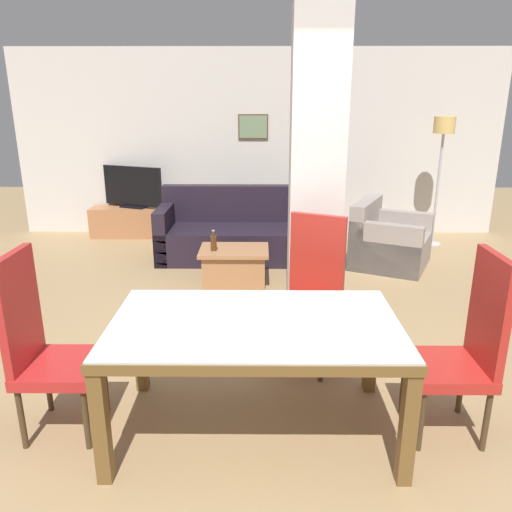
{
  "coord_description": "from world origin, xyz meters",
  "views": [
    {
      "loc": [
        0.03,
        -2.68,
        2.0
      ],
      "look_at": [
        0.0,
        0.79,
        0.9
      ],
      "focal_mm": 35.0,
      "sensor_mm": 36.0,
      "label": 1
    }
  ],
  "objects_px": {
    "coffee_table": "(234,266)",
    "dining_table": "(255,343)",
    "armchair": "(388,243)",
    "floor_lamp": "(443,139)",
    "dining_chair_head_left": "(42,343)",
    "bottle": "(214,243)",
    "dining_chair_head_right": "(466,344)",
    "tv_stand": "(135,222)",
    "sofa": "(242,235)",
    "dining_chair_far_right": "(312,289)",
    "tv_screen": "(133,188)"
  },
  "relations": [
    {
      "from": "dining_chair_head_right",
      "to": "tv_stand",
      "type": "bearing_deg",
      "value": 33.94
    },
    {
      "from": "dining_chair_head_left",
      "to": "bottle",
      "type": "height_order",
      "value": "dining_chair_head_left"
    },
    {
      "from": "armchair",
      "to": "sofa",
      "type": "bearing_deg",
      "value": -73.89
    },
    {
      "from": "coffee_table",
      "to": "dining_table",
      "type": "bearing_deg",
      "value": -84.3
    },
    {
      "from": "dining_chair_head_right",
      "to": "dining_chair_head_left",
      "type": "distance_m",
      "value": 2.54
    },
    {
      "from": "coffee_table",
      "to": "floor_lamp",
      "type": "relative_size",
      "value": 0.43
    },
    {
      "from": "coffee_table",
      "to": "floor_lamp",
      "type": "bearing_deg",
      "value": 30.72
    },
    {
      "from": "dining_chair_far_right",
      "to": "bottle",
      "type": "relative_size",
      "value": 5.07
    },
    {
      "from": "armchair",
      "to": "floor_lamp",
      "type": "relative_size",
      "value": 0.68
    },
    {
      "from": "floor_lamp",
      "to": "dining_chair_far_right",
      "type": "bearing_deg",
      "value": -122.05
    },
    {
      "from": "tv_stand",
      "to": "floor_lamp",
      "type": "relative_size",
      "value": 0.73
    },
    {
      "from": "dining_chair_head_left",
      "to": "armchair",
      "type": "height_order",
      "value": "dining_chair_head_left"
    },
    {
      "from": "dining_table",
      "to": "dining_chair_head_right",
      "type": "bearing_deg",
      "value": 0.0
    },
    {
      "from": "dining_chair_head_right",
      "to": "sofa",
      "type": "distance_m",
      "value": 3.9
    },
    {
      "from": "dining_table",
      "to": "tv_stand",
      "type": "height_order",
      "value": "dining_table"
    },
    {
      "from": "armchair",
      "to": "bottle",
      "type": "distance_m",
      "value": 2.25
    },
    {
      "from": "sofa",
      "to": "floor_lamp",
      "type": "xyz_separation_m",
      "value": [
        2.7,
        0.6,
        1.17
      ]
    },
    {
      "from": "dining_table",
      "to": "tv_stand",
      "type": "distance_m",
      "value": 5.0
    },
    {
      "from": "dining_chair_head_left",
      "to": "dining_chair_head_right",
      "type": "bearing_deg",
      "value": 90.0
    },
    {
      "from": "armchair",
      "to": "floor_lamp",
      "type": "bearing_deg",
      "value": 162.08
    },
    {
      "from": "dining_chair_head_right",
      "to": "floor_lamp",
      "type": "distance_m",
      "value": 4.45
    },
    {
      "from": "coffee_table",
      "to": "bottle",
      "type": "bearing_deg",
      "value": -163.29
    },
    {
      "from": "dining_chair_far_right",
      "to": "dining_table",
      "type": "bearing_deg",
      "value": 90.0
    },
    {
      "from": "tv_screen",
      "to": "tv_stand",
      "type": "bearing_deg",
      "value": -0.0
    },
    {
      "from": "dining_table",
      "to": "tv_stand",
      "type": "bearing_deg",
      "value": 111.83
    },
    {
      "from": "armchair",
      "to": "bottle",
      "type": "xyz_separation_m",
      "value": [
        -2.09,
        -0.79,
        0.23
      ]
    },
    {
      "from": "dining_table",
      "to": "coffee_table",
      "type": "xyz_separation_m",
      "value": [
        -0.26,
        2.56,
        -0.39
      ]
    },
    {
      "from": "dining_chair_head_right",
      "to": "sofa",
      "type": "bearing_deg",
      "value": 22.25
    },
    {
      "from": "dining_chair_far_right",
      "to": "bottle",
      "type": "bearing_deg",
      "value": -35.14
    },
    {
      "from": "coffee_table",
      "to": "floor_lamp",
      "type": "xyz_separation_m",
      "value": [
        2.74,
        1.63,
        1.26
      ]
    },
    {
      "from": "dining_table",
      "to": "tv_screen",
      "type": "distance_m",
      "value": 4.98
    },
    {
      "from": "dining_table",
      "to": "sofa",
      "type": "relative_size",
      "value": 0.81
    },
    {
      "from": "dining_table",
      "to": "sofa",
      "type": "bearing_deg",
      "value": 93.35
    },
    {
      "from": "coffee_table",
      "to": "floor_lamp",
      "type": "distance_m",
      "value": 3.43
    },
    {
      "from": "dining_chair_head_left",
      "to": "floor_lamp",
      "type": "xyz_separation_m",
      "value": [
        3.76,
        4.19,
        0.88
      ]
    },
    {
      "from": "dining_chair_head_left",
      "to": "coffee_table",
      "type": "xyz_separation_m",
      "value": [
        1.02,
        2.56,
        -0.38
      ]
    },
    {
      "from": "dining_chair_head_right",
      "to": "bottle",
      "type": "relative_size",
      "value": 5.07
    },
    {
      "from": "sofa",
      "to": "tv_screen",
      "type": "bearing_deg",
      "value": -32.1
    },
    {
      "from": "armchair",
      "to": "tv_screen",
      "type": "relative_size",
      "value": 1.31
    },
    {
      "from": "sofa",
      "to": "coffee_table",
      "type": "bearing_deg",
      "value": 87.47
    },
    {
      "from": "dining_chair_far_right",
      "to": "tv_screen",
      "type": "height_order",
      "value": "dining_chair_far_right"
    },
    {
      "from": "armchair",
      "to": "coffee_table",
      "type": "xyz_separation_m",
      "value": [
        -1.88,
        -0.72,
        -0.07
      ]
    },
    {
      "from": "coffee_table",
      "to": "dining_chair_head_left",
      "type": "bearing_deg",
      "value": -111.76
    },
    {
      "from": "coffee_table",
      "to": "tv_screen",
      "type": "distance_m",
      "value": 2.66
    },
    {
      "from": "dining_chair_head_right",
      "to": "bottle",
      "type": "xyz_separation_m",
      "value": [
        -1.73,
        2.5,
        -0.09
      ]
    },
    {
      "from": "dining_chair_head_left",
      "to": "bottle",
      "type": "relative_size",
      "value": 5.07
    },
    {
      "from": "sofa",
      "to": "armchair",
      "type": "distance_m",
      "value": 1.86
    },
    {
      "from": "dining_chair_head_left",
      "to": "tv_stand",
      "type": "distance_m",
      "value": 4.68
    },
    {
      "from": "sofa",
      "to": "coffee_table",
      "type": "distance_m",
      "value": 1.04
    },
    {
      "from": "bottle",
      "to": "tv_stand",
      "type": "distance_m",
      "value": 2.55
    }
  ]
}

